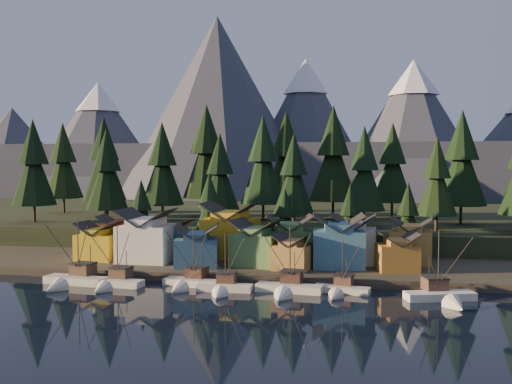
% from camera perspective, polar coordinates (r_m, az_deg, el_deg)
% --- Properties ---
extents(ground, '(500.00, 500.00, 0.00)m').
position_cam_1_polar(ground, '(87.97, -3.75, -11.16)').
color(ground, black).
rests_on(ground, ground).
extents(shore_strip, '(400.00, 50.00, 1.50)m').
position_cam_1_polar(shore_strip, '(126.22, 0.64, -6.47)').
color(shore_strip, '#312C24').
rests_on(shore_strip, ground).
extents(hillside, '(420.00, 100.00, 6.00)m').
position_cam_1_polar(hillside, '(174.99, 3.35, -3.08)').
color(hillside, black).
rests_on(hillside, ground).
extents(dock, '(80.00, 4.00, 1.00)m').
position_cam_1_polar(dock, '(103.55, -1.53, -8.71)').
color(dock, '#433A30').
rests_on(dock, ground).
extents(mountain_ridge, '(560.00, 190.00, 90.00)m').
position_cam_1_polar(mountain_ridge, '(297.44, 5.39, 3.86)').
color(mountain_ridge, '#4B5061').
rests_on(mountain_ridge, ground).
extents(boat_0, '(12.08, 12.89, 12.82)m').
position_cam_1_polar(boat_0, '(105.43, -17.98, -7.61)').
color(boat_0, beige).
rests_on(boat_0, ground).
extents(boat_1, '(10.12, 10.85, 11.51)m').
position_cam_1_polar(boat_1, '(101.81, -14.15, -8.03)').
color(boat_1, silver).
rests_on(boat_1, ground).
extents(boat_2, '(10.77, 11.39, 11.41)m').
position_cam_1_polar(boat_2, '(99.66, -6.73, -8.25)').
color(boat_2, silver).
rests_on(boat_2, ground).
extents(boat_3, '(9.50, 10.32, 10.80)m').
position_cam_1_polar(boat_3, '(95.41, -3.29, -8.79)').
color(boat_3, white).
rests_on(boat_3, ground).
extents(boat_4, '(11.57, 12.41, 12.11)m').
position_cam_1_polar(boat_4, '(94.49, 3.16, -8.80)').
color(boat_4, silver).
rests_on(boat_4, ground).
extents(boat_5, '(9.84, 10.39, 10.13)m').
position_cam_1_polar(boat_5, '(95.05, 8.40, -8.98)').
color(boat_5, beige).
rests_on(boat_5, ground).
extents(boat_6, '(11.61, 12.12, 11.98)m').
position_cam_1_polar(boat_6, '(93.57, 18.24, -9.07)').
color(boat_6, white).
rests_on(boat_6, ground).
extents(house_front_0, '(7.97, 7.56, 7.75)m').
position_cam_1_polar(house_front_0, '(121.54, -15.50, -4.64)').
color(house_front_0, gold).
rests_on(house_front_0, shore_strip).
extents(house_front_1, '(10.19, 9.79, 10.51)m').
position_cam_1_polar(house_front_1, '(117.30, -10.91, -4.15)').
color(house_front_1, white).
rests_on(house_front_1, shore_strip).
extents(house_front_2, '(9.50, 9.55, 7.92)m').
position_cam_1_polar(house_front_2, '(110.61, -5.94, -5.25)').
color(house_front_2, '#325A77').
rests_on(house_front_2, shore_strip).
extents(house_front_3, '(10.04, 9.71, 8.85)m').
position_cam_1_polar(house_front_3, '(110.97, 0.03, -4.96)').
color(house_front_3, '#517E44').
rests_on(house_front_3, shore_strip).
extents(house_front_4, '(7.80, 8.20, 6.65)m').
position_cam_1_polar(house_front_4, '(106.95, 3.69, -5.89)').
color(house_front_4, olive).
rests_on(house_front_4, shore_strip).
extents(house_front_5, '(10.28, 9.48, 10.09)m').
position_cam_1_polar(house_front_5, '(110.17, 8.24, -4.71)').
color(house_front_5, teal).
rests_on(house_front_5, shore_strip).
extents(house_front_6, '(8.18, 7.86, 7.09)m').
position_cam_1_polar(house_front_6, '(108.36, 13.94, -5.73)').
color(house_front_6, '#A4722A').
rests_on(house_front_6, shore_strip).
extents(house_back_0, '(9.28, 9.02, 8.71)m').
position_cam_1_polar(house_back_0, '(125.56, -13.56, -4.15)').
color(house_back_0, maroon).
rests_on(house_back_0, shore_strip).
extents(house_back_1, '(7.52, 7.60, 7.98)m').
position_cam_1_polar(house_back_1, '(121.14, -8.21, -4.54)').
color(house_back_1, '#35617F').
rests_on(house_back_1, shore_strip).
extents(house_back_2, '(11.42, 10.60, 11.48)m').
position_cam_1_polar(house_back_2, '(120.92, -2.57, -3.64)').
color(house_back_2, gold).
rests_on(house_back_2, shore_strip).
extents(house_back_3, '(10.42, 9.59, 9.37)m').
position_cam_1_polar(house_back_3, '(115.38, 3.33, -4.52)').
color(house_back_3, '#4B7B43').
rests_on(house_back_3, shore_strip).
extents(house_back_4, '(9.12, 8.79, 9.58)m').
position_cam_1_polar(house_back_4, '(115.21, 9.71, -4.52)').
color(house_back_4, white).
rests_on(house_back_4, shore_strip).
extents(house_back_5, '(9.01, 9.10, 8.97)m').
position_cam_1_polar(house_back_5, '(117.64, 15.25, -4.58)').
color(house_back_5, '#AB853D').
rests_on(house_back_5, shore_strip).
extents(tree_hill_0, '(11.46, 11.46, 26.69)m').
position_cam_1_polar(tree_hill_0, '(158.06, -21.35, 2.46)').
color(tree_hill_0, '#332319').
rests_on(tree_hill_0, hillside).
extents(tree_hill_1, '(12.21, 12.21, 28.45)m').
position_cam_1_polar(tree_hill_1, '(166.48, -14.94, 2.91)').
color(tree_hill_1, '#332319').
rests_on(tree_hill_1, hillside).
extents(tree_hill_2, '(10.23, 10.23, 23.84)m').
position_cam_1_polar(tree_hill_2, '(144.15, -14.70, 1.92)').
color(tree_hill_2, '#332319').
rests_on(tree_hill_2, hillside).
extents(tree_hill_3, '(11.20, 11.20, 26.09)m').
position_cam_1_polar(tree_hill_3, '(151.48, -9.35, 2.49)').
color(tree_hill_3, '#332319').
rests_on(tree_hill_3, hillside).
extents(tree_hill_4, '(13.75, 13.75, 32.03)m').
position_cam_1_polar(tree_hill_4, '(163.44, -4.95, 3.69)').
color(tree_hill_4, '#332319').
rests_on(tree_hill_4, hillside).
extents(tree_hill_5, '(9.68, 9.68, 22.55)m').
position_cam_1_polar(tree_hill_5, '(136.76, -3.62, 1.66)').
color(tree_hill_5, '#332319').
rests_on(tree_hill_5, hillside).
extents(tree_hill_6, '(12.01, 12.01, 27.98)m').
position_cam_1_polar(tree_hill_6, '(149.81, 0.72, 2.92)').
color(tree_hill_6, '#332319').
rests_on(tree_hill_6, hillside).
extents(tree_hill_7, '(9.60, 9.60, 22.36)m').
position_cam_1_polar(tree_hill_7, '(131.64, 3.80, 1.56)').
color(tree_hill_7, '#332319').
rests_on(tree_hill_7, hillside).
extents(tree_hill_8, '(13.26, 13.26, 30.89)m').
position_cam_1_polar(tree_hill_8, '(154.93, 7.74, 3.48)').
color(tree_hill_8, '#332319').
rests_on(tree_hill_8, hillside).
extents(tree_hill_9, '(10.41, 10.41, 24.25)m').
position_cam_1_polar(tree_hill_9, '(137.81, 10.76, 2.01)').
color(tree_hill_9, '#332319').
rests_on(tree_hill_9, hillside).
extents(tree_hill_10, '(11.44, 11.44, 26.66)m').
position_cam_1_polar(tree_hill_10, '(163.06, 13.49, 2.59)').
color(tree_hill_10, '#332319').
rests_on(tree_hill_10, hillside).
extents(tree_hill_11, '(9.14, 9.14, 21.28)m').
position_cam_1_polar(tree_hill_11, '(133.98, 17.63, 1.20)').
color(tree_hill_11, '#332319').
rests_on(tree_hill_11, hillside).
extents(tree_hill_12, '(12.30, 12.30, 28.66)m').
position_cam_1_polar(tree_hill_12, '(150.95, 19.88, 2.88)').
color(tree_hill_12, '#332319').
rests_on(tree_hill_12, hillside).
extents(tree_hill_15, '(13.15, 13.15, 30.63)m').
position_cam_1_polar(tree_hill_15, '(166.07, 3.05, 3.42)').
color(tree_hill_15, '#332319').
rests_on(tree_hill_15, hillside).
extents(tree_hill_16, '(11.85, 11.85, 27.60)m').
position_cam_1_polar(tree_hill_16, '(183.56, -18.71, 2.71)').
color(tree_hill_16, '#332319').
rests_on(tree_hill_16, hillside).
extents(tree_shore_0, '(6.93, 6.93, 16.14)m').
position_cam_1_polar(tree_shore_0, '(132.51, -11.39, -1.91)').
color(tree_shore_0, '#332319').
rests_on(tree_shore_0, shore_strip).
extents(tree_shore_1, '(7.62, 7.62, 17.76)m').
position_cam_1_polar(tree_shore_1, '(127.45, -4.68, -1.65)').
color(tree_shore_1, '#332319').
rests_on(tree_shore_1, shore_strip).
extents(tree_shore_2, '(6.20, 6.20, 14.44)m').
position_cam_1_polar(tree_shore_2, '(124.36, 2.92, -2.60)').
color(tree_shore_2, '#332319').
rests_on(tree_shore_2, shore_strip).
extents(tree_shore_3, '(6.69, 6.69, 15.58)m').
position_cam_1_polar(tree_shore_3, '(123.34, 9.39, -2.39)').
color(tree_shore_3, '#332319').
rests_on(tree_shore_3, shore_strip).
extents(tree_shore_4, '(6.83, 6.83, 15.90)m').
position_cam_1_polar(tree_shore_4, '(123.75, 14.96, -2.35)').
color(tree_shore_4, '#332319').
rests_on(tree_shore_4, shore_strip).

